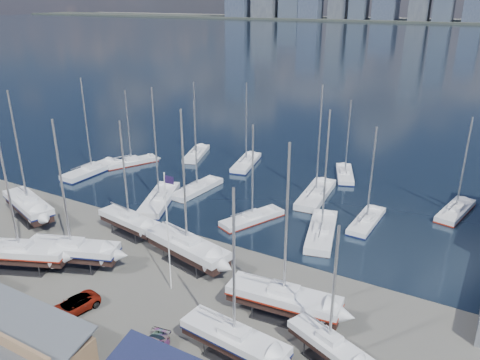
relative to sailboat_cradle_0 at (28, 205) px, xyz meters
The scene contains 27 objects.
ground 21.64m from the sailboat_cradle_0, ahead, with size 1400.00×1400.00×0.00m, color #605E59.
water 307.90m from the sailboat_cradle_0, 86.02° to the left, with size 1400.00×600.00×0.40m, color #19253B.
shed_grey 28.48m from the sailboat_cradle_0, 41.45° to the right, with size 12.60×8.40×4.17m.
sailboat_cradle_0 is the anchor object (origin of this frame).
sailboat_cradle_1 12.84m from the sailboat_cradle_0, 41.02° to the right, with size 10.38×6.55×16.26m.
sailboat_cradle_2 14.66m from the sailboat_cradle_0, 12.40° to the left, with size 8.99×3.76×14.36m.
sailboat_cradle_3 14.98m from the sailboat_cradle_0, 20.99° to the right, with size 10.47×6.17×16.33m.
sailboat_cradle_4 24.34m from the sailboat_cradle_0, ahead, with size 10.97×5.22×17.17m.
sailboat_cradle_5 37.05m from the sailboat_cradle_0, 13.72° to the right, with size 9.40×3.45×14.95m.
sailboat_cradle_6 37.22m from the sailboat_cradle_0, ahead, with size 10.52×3.76×16.61m.
sailboat_cradle_7 42.97m from the sailboat_cradle_0, ahead, with size 7.53×4.70×12.24m.
sailboat_moored_0 17.69m from the sailboat_cradle_0, 109.93° to the left, with size 3.27×10.99×16.34m.
sailboat_moored_1 23.35m from the sailboat_cradle_0, 98.06° to the left, with size 6.29×9.23×13.52m.
sailboat_moored_2 32.57m from the sailboat_cradle_0, 82.88° to the left, with size 5.49×9.73×14.16m.
sailboat_moored_3 16.96m from the sailboat_cradle_0, 47.67° to the left, with size 7.34×11.79×17.10m.
sailboat_moored_4 23.12m from the sailboat_cradle_0, 53.87° to the left, with size 3.46×9.69×14.34m.
sailboat_moored_5 35.48m from the sailboat_cradle_0, 66.10° to the left, with size 4.83×10.33×14.90m.
sailboat_moored_6 29.05m from the sailboat_cradle_0, 28.46° to the left, with size 5.96×9.28×13.49m.
sailboat_moored_7 39.08m from the sailboat_cradle_0, 40.04° to the left, with size 4.19×11.58×17.13m.
sailboat_moored_8 47.10m from the sailboat_cradle_0, 49.01° to the left, with size 5.41×9.08×13.12m.
sailboat_moored_9 37.64m from the sailboat_cradle_0, 22.89° to the left, with size 5.64×11.22×16.32m.
sailboat_moored_10 43.68m from the sailboat_cradle_0, 27.83° to the left, with size 2.81×9.06×13.43m.
sailboat_moored_11 56.37m from the sailboat_cradle_0, 31.31° to the left, with size 4.36×9.61×13.88m.
car_b 21.83m from the sailboat_cradle_0, 38.92° to the right, with size 1.54×4.42×1.45m, color gray.
car_c 22.82m from the sailboat_cradle_0, 28.52° to the right, with size 2.27×4.92×1.37m, color gray.
car_d 32.53m from the sailboat_cradle_0, 22.42° to the right, with size 2.02×4.96×1.44m, color gray.
flagpole 26.39m from the sailboat_cradle_0, ahead, with size 1.09×0.12×12.40m.
Camera 1 is at (29.66, -41.52, 27.11)m, focal length 35.00 mm.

